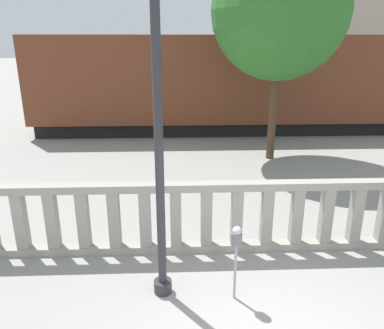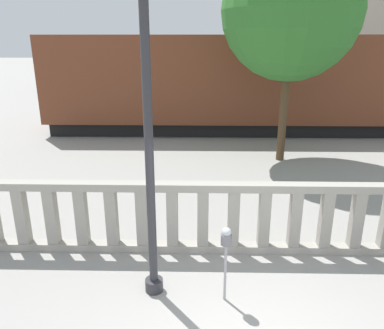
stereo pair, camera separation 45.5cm
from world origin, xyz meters
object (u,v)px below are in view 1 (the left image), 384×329
object	(u,v)px
train_near	(273,82)
tree_left	(280,11)
lamppost	(157,78)
parking_meter	(236,242)
train_far	(216,64)

from	to	relation	value
train_near	tree_left	xyz separation A→B (m)	(-0.98, -3.96, 2.50)
lamppost	train_near	world-z (taller)	lamppost
parking_meter	tree_left	size ratio (longest dim) A/B	0.18
lamppost	parking_meter	bearing A→B (deg)	-9.85
parking_meter	train_near	xyz separation A→B (m)	(3.23, 11.02, 1.10)
train_near	train_far	size ratio (longest dim) A/B	0.73
train_near	train_far	distance (m)	15.82
parking_meter	train_near	world-z (taller)	train_near
tree_left	parking_meter	bearing A→B (deg)	-107.67
lamppost	train_near	xyz separation A→B (m)	(4.33, 10.83, -1.22)
parking_meter	tree_left	world-z (taller)	tree_left
parking_meter	train_far	world-z (taller)	train_far
parking_meter	tree_left	distance (m)	8.24
train_far	tree_left	xyz separation A→B (m)	(-0.19, -19.76, 2.70)
parking_meter	tree_left	bearing A→B (deg)	72.33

